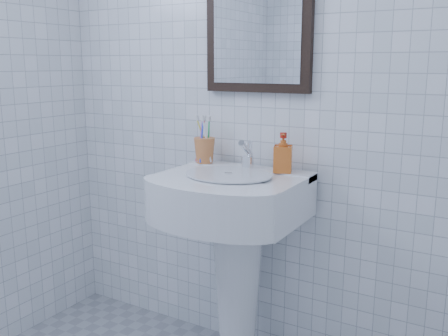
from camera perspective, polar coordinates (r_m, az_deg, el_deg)
The scene contains 6 objects.
wall_back at distance 2.25m, azimuth 4.31°, elevation 8.90°, with size 2.20×0.02×2.50m, color white.
washbasin at distance 2.20m, azimuth 1.26°, elevation -8.06°, with size 0.60×0.44×0.92m.
faucet at distance 2.20m, azimuth 2.69°, elevation 1.30°, with size 0.05×0.12×0.13m.
toothbrush_cup at distance 2.32m, azimuth -2.24°, elevation 2.03°, with size 0.10×0.10×0.12m, color #D4783C, non-canonical shape.
soap_dispenser at distance 2.13m, azimuth 6.76°, elevation 1.76°, with size 0.08×0.08×0.17m, color #C23D13.
wall_mirror at distance 2.24m, azimuth 3.88°, elevation 16.56°, with size 0.50×0.04×0.62m.
Camera 1 is at (0.99, -0.82, 1.36)m, focal length 40.00 mm.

